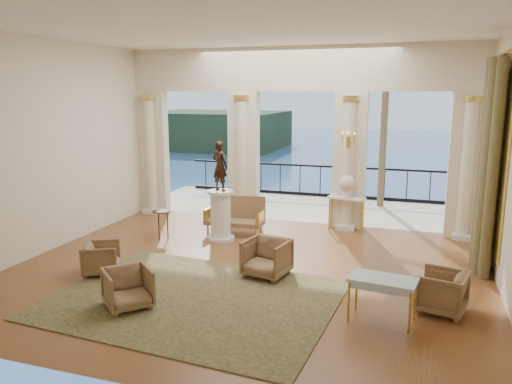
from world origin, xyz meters
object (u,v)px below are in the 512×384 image
(armchair_a, at_px, (128,286))
(console_table, at_px, (347,203))
(armchair_c, at_px, (442,290))
(game_table, at_px, (383,283))
(side_table, at_px, (161,215))
(armchair_d, at_px, (101,257))
(pedestal, at_px, (221,216))
(settee, at_px, (236,215))
(armchair_b, at_px, (267,256))
(statue, at_px, (220,166))

(armchair_a, height_order, console_table, console_table)
(armchair_c, bearing_deg, game_table, -41.28)
(console_table, height_order, side_table, console_table)
(armchair_d, xyz_separation_m, console_table, (3.97, 4.49, 0.37))
(side_table, bearing_deg, pedestal, 14.88)
(console_table, bearing_deg, armchair_c, -49.64)
(settee, relative_size, side_table, 2.08)
(armchair_c, xyz_separation_m, armchair_d, (-6.06, -0.24, -0.03))
(console_table, bearing_deg, armchair_d, -117.31)
(armchair_d, bearing_deg, pedestal, -53.08)
(armchair_d, bearing_deg, armchair_b, -101.49)
(armchair_a, distance_m, settee, 4.51)
(armchair_c, height_order, settee, settee)
(armchair_c, xyz_separation_m, side_table, (-6.09, 2.15, 0.22))
(armchair_b, xyz_separation_m, game_table, (2.19, -1.23, 0.21))
(console_table, bearing_deg, armchair_b, -90.54)
(armchair_b, bearing_deg, settee, 132.73)
(armchair_b, height_order, game_table, armchair_b)
(pedestal, distance_m, statue, 1.18)
(armchair_c, bearing_deg, pedestal, -104.19)
(statue, distance_m, console_table, 3.34)
(armchair_c, relative_size, armchair_d, 1.09)
(settee, bearing_deg, armchair_a, -94.07)
(armchair_a, bearing_deg, pedestal, 42.42)
(game_table, bearing_deg, console_table, 112.08)
(armchair_b, bearing_deg, console_table, 86.11)
(settee, xyz_separation_m, game_table, (3.74, -3.71, 0.15))
(game_table, relative_size, side_table, 1.54)
(armchair_a, relative_size, side_table, 1.05)
(armchair_d, bearing_deg, console_table, -68.82)
(armchair_a, distance_m, armchair_c, 4.95)
(pedestal, xyz_separation_m, console_table, (2.65, 1.75, 0.14))
(armchair_c, bearing_deg, statue, -104.19)
(armchair_a, bearing_deg, statue, 42.42)
(armchair_b, height_order, statue, statue)
(settee, relative_size, pedestal, 1.21)
(armchair_a, height_order, pedestal, pedestal)
(armchair_b, relative_size, armchair_c, 1.07)
(pedestal, xyz_separation_m, side_table, (-1.34, -0.36, 0.02))
(armchair_d, height_order, pedestal, pedestal)
(armchair_c, xyz_separation_m, statue, (-4.75, 2.51, 1.38))
(game_table, xyz_separation_m, side_table, (-5.22, 2.76, -0.02))
(statue, bearing_deg, game_table, 161.04)
(armchair_b, bearing_deg, game_table, -18.55)
(settee, xyz_separation_m, side_table, (-1.49, -0.96, 0.13))
(armchair_a, bearing_deg, console_table, 17.35)
(armchair_a, bearing_deg, armchair_b, 2.43)
(armchair_d, relative_size, settee, 0.47)
(armchair_b, distance_m, settee, 2.93)
(armchair_c, bearing_deg, settee, -110.38)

